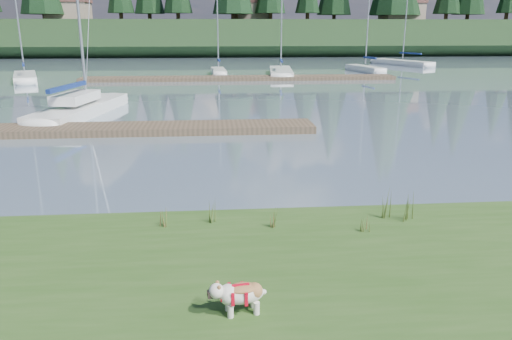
{
  "coord_description": "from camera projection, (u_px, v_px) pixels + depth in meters",
  "views": [
    {
      "loc": [
        -0.22,
        -11.99,
        4.29
      ],
      "look_at": [
        0.76,
        -0.5,
        0.97
      ],
      "focal_mm": 35.0,
      "sensor_mm": 36.0,
      "label": 1
    }
  ],
  "objects": [
    {
      "name": "weed_2",
      "position": [
        387.0,
        204.0,
        10.61
      ],
      "size": [
        0.17,
        0.14,
        0.74
      ],
      "color": "#475B23",
      "rests_on": "bank"
    },
    {
      "name": "ridge",
      "position": [
        213.0,
        38.0,
        81.88
      ],
      "size": [
        200.0,
        20.0,
        5.0
      ],
      "primitive_type": "cube",
      "color": "black",
      "rests_on": "ground"
    },
    {
      "name": "house_0",
      "position": [
        68.0,
        6.0,
        75.87
      ],
      "size": [
        6.3,
        5.3,
        4.65
      ],
      "color": "gray",
      "rests_on": "ridge"
    },
    {
      "name": "sailboat_main",
      "position": [
        87.0,
        105.0,
        25.64
      ],
      "size": [
        3.5,
        9.6,
        13.5
      ],
      "rotation": [
        0.0,
        0.0,
        1.39
      ],
      "color": "white",
      "rests_on": "ground"
    },
    {
      "name": "sailboat_bg_0",
      "position": [
        25.0,
        76.0,
        41.42
      ],
      "size": [
        4.26,
        8.31,
        11.92
      ],
      "rotation": [
        0.0,
        0.0,
        1.91
      ],
      "color": "white",
      "rests_on": "ground"
    },
    {
      "name": "house_2",
      "position": [
        402.0,
        7.0,
        79.17
      ],
      "size": [
        6.3,
        5.3,
        4.65
      ],
      "color": "gray",
      "rests_on": "ridge"
    },
    {
      "name": "ground",
      "position": [
        216.0,
        80.0,
        41.41
      ],
      "size": [
        200.0,
        200.0,
        0.0
      ],
      "primitive_type": "plane",
      "color": "gray",
      "rests_on": "ground"
    },
    {
      "name": "dock_far",
      "position": [
        240.0,
        78.0,
        41.53
      ],
      "size": [
        26.0,
        2.2,
        0.3
      ],
      "primitive_type": "cube",
      "color": "#4C3D2C",
      "rests_on": "ground"
    },
    {
      "name": "sailboat_bg_5",
      "position": [
        397.0,
        62.0,
        57.9
      ],
      "size": [
        5.43,
        9.12,
        12.99
      ],
      "rotation": [
        0.0,
        0.0,
        2.0
      ],
      "color": "white",
      "rests_on": "ground"
    },
    {
      "name": "weed_5",
      "position": [
        408.0,
        208.0,
        10.49
      ],
      "size": [
        0.17,
        0.14,
        0.65
      ],
      "color": "#475B23",
      "rests_on": "bank"
    },
    {
      "name": "mud_lip",
      "position": [
        226.0,
        223.0,
        11.13
      ],
      "size": [
        60.0,
        0.5,
        0.14
      ],
      "primitive_type": "cube",
      "color": "#33281C",
      "rests_on": "ground"
    },
    {
      "name": "sailboat_bg_4",
      "position": [
        362.0,
        68.0,
        49.36
      ],
      "size": [
        2.69,
        6.68,
        9.83
      ],
      "rotation": [
        0.0,
        0.0,
        1.79
      ],
      "color": "white",
      "rests_on": "ground"
    },
    {
      "name": "weed_4",
      "position": [
        365.0,
        223.0,
        9.97
      ],
      "size": [
        0.17,
        0.14,
        0.38
      ],
      "color": "#475B23",
      "rests_on": "bank"
    },
    {
      "name": "bank",
      "position": [
        235.0,
        336.0,
        6.89
      ],
      "size": [
        60.0,
        9.0,
        0.35
      ],
      "primitive_type": "cube",
      "color": "#2F4D1D",
      "rests_on": "ground"
    },
    {
      "name": "house_1",
      "position": [
        251.0,
        7.0,
        79.12
      ],
      "size": [
        6.3,
        5.3,
        4.65
      ],
      "color": "gray",
      "rests_on": "ridge"
    },
    {
      "name": "sailboat_bg_3",
      "position": [
        281.0,
        71.0,
        46.14
      ],
      "size": [
        2.87,
        9.77,
        13.95
      ],
      "rotation": [
        0.0,
        0.0,
        1.47
      ],
      "color": "white",
      "rests_on": "ground"
    },
    {
      "name": "weed_1",
      "position": [
        274.0,
        218.0,
        10.12
      ],
      "size": [
        0.17,
        0.14,
        0.49
      ],
      "color": "#475B23",
      "rests_on": "bank"
    },
    {
      "name": "sailboat_bg_2",
      "position": [
        218.0,
        71.0,
        46.03
      ],
      "size": [
        1.44,
        5.94,
        9.09
      ],
      "rotation": [
        0.0,
        0.0,
        1.62
      ],
      "color": "white",
      "rests_on": "ground"
    },
    {
      "name": "bulldog",
      "position": [
        240.0,
        293.0,
        7.06
      ],
      "size": [
        0.83,
        0.41,
        0.49
      ],
      "rotation": [
        0.0,
        0.0,
        3.28
      ],
      "color": "silver",
      "rests_on": "bank"
    },
    {
      "name": "weed_3",
      "position": [
        162.0,
        215.0,
        10.16
      ],
      "size": [
        0.17,
        0.14,
        0.56
      ],
      "color": "#475B23",
      "rests_on": "bank"
    },
    {
      "name": "dock_near",
      "position": [
        124.0,
        129.0,
        20.93
      ],
      "size": [
        16.0,
        2.0,
        0.3
      ],
      "primitive_type": "cube",
      "color": "#4C3D2C",
      "rests_on": "ground"
    },
    {
      "name": "weed_0",
      "position": [
        210.0,
        213.0,
        10.36
      ],
      "size": [
        0.17,
        0.14,
        0.51
      ],
      "color": "#475B23",
      "rests_on": "bank"
    }
  ]
}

